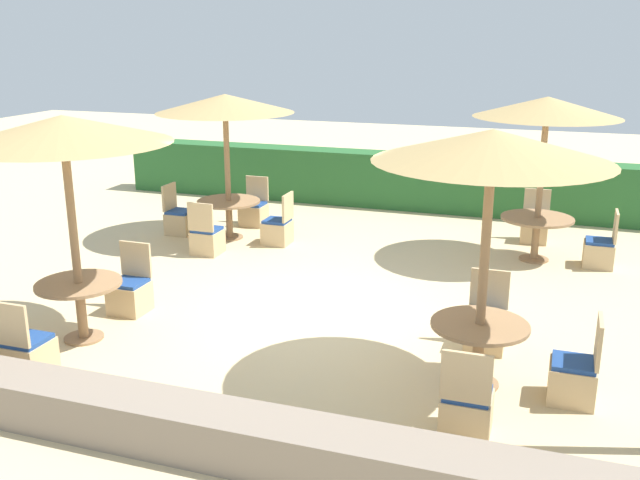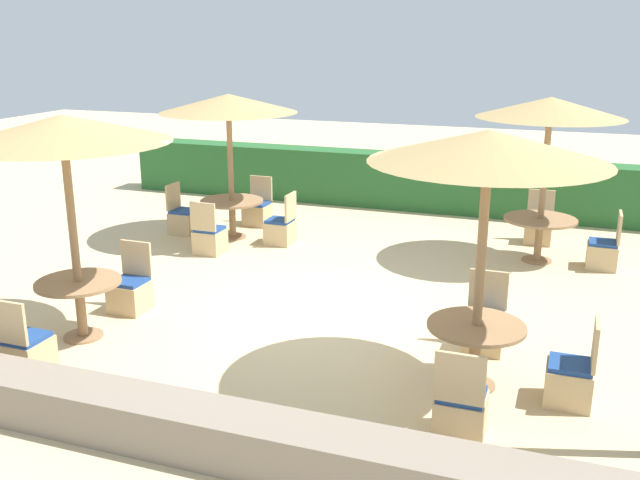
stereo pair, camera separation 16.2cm
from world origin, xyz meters
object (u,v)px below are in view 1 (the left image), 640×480
parasol_front_left (63,131)px  round_table_front_right (479,337)px  parasol_back_right (547,108)px  patio_chair_front_left_north (130,293)px  patio_chair_front_right_south (466,410)px  round_table_front_left (80,295)px  parasol_front_right (492,147)px  patio_chair_back_left_east (278,230)px  parasol_back_left (225,104)px  round_table_back_right (537,225)px  patio_chair_back_left_west (180,220)px  patio_chair_back_left_north (254,212)px  patio_chair_front_right_east (574,378)px  patio_chair_back_right_north (535,228)px  patio_chair_front_left_south (27,354)px  patio_chair_back_left_south (207,239)px  patio_chair_back_right_east (600,251)px  patio_chair_front_right_north (486,328)px  round_table_back_left (229,208)px

parasol_front_left → round_table_front_right: 5.17m
parasol_back_right → patio_chair_front_left_north: bearing=-140.9°
patio_chair_front_left_north → patio_chair_front_right_south: (4.70, -1.63, 0.00)m
round_table_front_left → parasol_front_right: (4.74, 0.36, 1.99)m
patio_chair_back_left_east → patio_chair_front_right_south: bearing=-142.5°
parasol_back_left → round_table_front_right: parasol_back_left is taller
round_table_back_right → patio_chair_back_left_west: bearing=-175.7°
patio_chair_back_left_north → patio_chair_front_right_east: size_ratio=1.00×
parasol_front_left → patio_chair_front_left_north: size_ratio=2.95×
patio_chair_front_left_north → round_table_front_left: bearing=86.4°
round_table_front_left → patio_chair_front_left_north: bearing=86.4°
parasol_front_left → patio_chair_front_right_east: (5.72, 0.33, -2.31)m
patio_chair_back_right_north → round_table_front_right: size_ratio=0.90×
patio_chair_front_left_south → patio_chair_back_left_north: bearing=91.9°
patio_chair_back_left_east → patio_chair_back_left_south: same height
patio_chair_front_left_north → parasol_back_right: size_ratio=0.35×
round_table_front_right → round_table_front_left: bearing=-175.6°
patio_chair_back_right_east → parasol_front_right: (-1.38, -4.67, 2.31)m
patio_chair_back_left_south → patio_chair_front_right_south: size_ratio=1.00×
patio_chair_back_right_north → patio_chair_back_left_west: 6.50m
patio_chair_back_left_north → patio_chair_front_right_north: bearing=139.0°
patio_chair_back_left_east → round_table_front_right: size_ratio=0.90×
parasol_front_right → patio_chair_front_left_north: bearing=172.8°
patio_chair_front_left_north → parasol_back_left: parasol_back_left is taller
patio_chair_back_right_east → patio_chair_front_right_south: bearing=166.6°
round_table_back_left → patio_chair_front_right_south: 7.28m
round_table_front_left → patio_chair_back_left_east: bearing=80.6°
parasol_back_right → patio_chair_back_left_west: 6.76m
round_table_back_right → patio_chair_front_right_north: (-0.40, -3.73, -0.33)m
parasol_back_left → patio_chair_front_right_north: parasol_back_left is taller
round_table_back_right → patio_chair_back_left_south: size_ratio=1.26×
patio_chair_back_left_north → patio_chair_front_right_east: 7.91m
parasol_front_left → parasol_back_right: parasol_front_left is taller
parasol_front_right → round_table_front_right: bearing=-90.0°
parasol_back_right → patio_chair_back_left_east: parasol_back_right is taller
patio_chair_back_left_south → patio_chair_front_right_east: 6.75m
patio_chair_front_left_south → round_table_back_left: (-0.28, 5.64, 0.31)m
patio_chair_back_left_west → patio_chair_front_right_east: same height
patio_chair_back_left_west → patio_chair_front_right_east: (6.96, -4.26, 0.00)m
parasol_front_left → round_table_front_left: size_ratio=2.67×
parasol_front_left → patio_chair_back_left_south: 4.30m
parasol_front_left → parasol_front_right: (4.74, 0.36, -0.00)m
patio_chair_back_right_east → parasol_back_left: bearing=93.8°
patio_chair_front_left_north → parasol_front_right: 5.25m
patio_chair_back_right_north → round_table_back_left: bearing=16.3°
parasol_back_left → patio_chair_back_left_west: bearing=-178.3°
patio_chair_front_left_north → patio_chair_back_right_north: bearing=-133.8°
parasol_front_right → patio_chair_back_right_north: bearing=86.9°
parasol_back_right → patio_chair_front_right_north: size_ratio=2.87×
patio_chair_back_right_east → patio_chair_back_left_south: 6.45m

